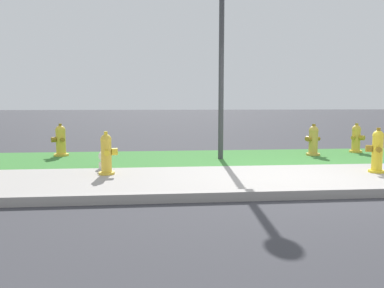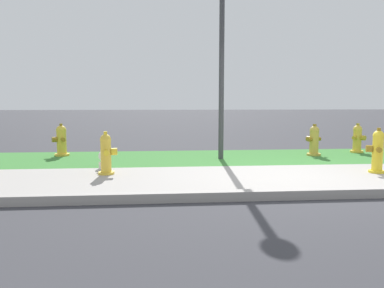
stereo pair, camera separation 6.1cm
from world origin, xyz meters
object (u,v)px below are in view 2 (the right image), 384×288
at_px(fire_hydrant_near_corner, 357,139).
at_px(small_white_dog, 105,155).
at_px(fire_hydrant_at_driveway, 106,154).
at_px(fire_hydrant_across_street, 377,151).
at_px(fire_hydrant_mid_block, 61,140).
at_px(street_lamp, 222,24).
at_px(fire_hydrant_far_end, 314,140).

xyz_separation_m(fire_hydrant_near_corner, small_white_dog, (-5.83, -1.64, -0.11)).
xyz_separation_m(fire_hydrant_at_driveway, small_white_dog, (-0.13, 0.68, -0.12)).
distance_m(fire_hydrant_across_street, fire_hydrant_near_corner, 2.81).
distance_m(fire_hydrant_mid_block, fire_hydrant_near_corner, 7.05).
bearing_deg(fire_hydrant_mid_block, fire_hydrant_near_corner, -118.10).
xyz_separation_m(fire_hydrant_mid_block, small_white_dog, (1.21, -1.71, -0.12)).
relative_size(fire_hydrant_at_driveway, small_white_dog, 1.46).
bearing_deg(small_white_dog, street_lamp, -68.28).
distance_m(fire_hydrant_across_street, street_lamp, 3.92).
height_order(fire_hydrant_far_end, fire_hydrant_at_driveway, fire_hydrant_at_driveway).
xyz_separation_m(fire_hydrant_far_end, small_white_dog, (-4.57, -1.25, -0.12)).
distance_m(fire_hydrant_mid_block, street_lamp, 4.42).
bearing_deg(fire_hydrant_at_driveway, fire_hydrant_across_street, 75.85).
relative_size(fire_hydrant_across_street, fire_hydrant_mid_block, 1.06).
bearing_deg(fire_hydrant_near_corner, fire_hydrant_across_street, 32.72).
bearing_deg(fire_hydrant_at_driveway, fire_hydrant_near_corner, 101.39).
relative_size(fire_hydrant_across_street, street_lamp, 0.18).
bearing_deg(fire_hydrant_far_end, fire_hydrant_at_driveway, 177.31).
bearing_deg(small_white_dog, fire_hydrant_far_end, -74.16).
height_order(fire_hydrant_across_street, fire_hydrant_mid_block, fire_hydrant_across_street).
bearing_deg(fire_hydrant_mid_block, street_lamp, -130.19).
bearing_deg(fire_hydrant_across_street, fire_hydrant_at_driveway, 109.63).
relative_size(fire_hydrant_near_corner, fire_hydrant_at_driveway, 0.97).
height_order(fire_hydrant_mid_block, street_lamp, street_lamp).
xyz_separation_m(fire_hydrant_mid_block, fire_hydrant_near_corner, (7.05, -0.07, -0.01)).
xyz_separation_m(fire_hydrant_near_corner, street_lamp, (-3.49, -0.73, 2.51)).
height_order(fire_hydrant_across_street, fire_hydrant_at_driveway, fire_hydrant_across_street).
relative_size(fire_hydrant_mid_block, fire_hydrant_far_end, 1.02).
bearing_deg(fire_hydrant_far_end, street_lamp, 162.49).
height_order(fire_hydrant_across_street, street_lamp, street_lamp).
relative_size(fire_hydrant_across_street, fire_hydrant_near_corner, 1.10).
relative_size(fire_hydrant_near_corner, street_lamp, 0.17).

